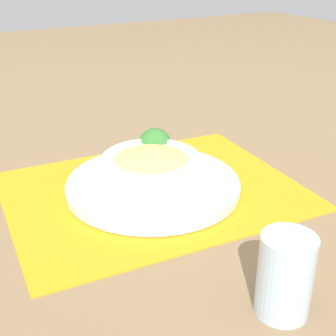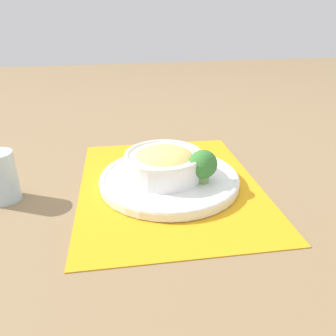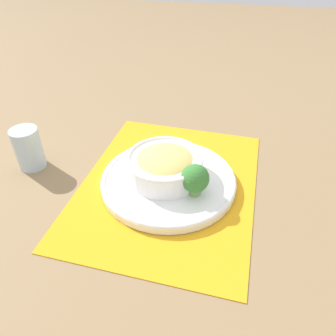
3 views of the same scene
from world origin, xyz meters
The scene contains 9 objects.
ground_plane centered at (0.00, 0.00, 0.00)m, with size 4.00×4.00×0.00m, color #8C704C.
placemat centered at (0.00, 0.00, 0.00)m, with size 0.53×0.43×0.00m.
plate centered at (0.00, 0.00, 0.02)m, with size 0.31×0.31×0.02m.
bowl centered at (-0.01, -0.01, 0.05)m, with size 0.18×0.18×0.07m.
broccoli_floret centered at (0.04, 0.06, 0.06)m, with size 0.06×0.06×0.07m.
carrot_slice_near centered at (-0.02, 0.05, 0.02)m, with size 0.04×0.04×0.01m.
carrot_slice_middle centered at (-0.03, 0.04, 0.02)m, with size 0.04×0.04×0.01m.
carrot_slice_far centered at (-0.04, 0.03, 0.02)m, with size 0.04×0.04×0.01m.
water_glass centered at (-0.01, -0.35, 0.05)m, with size 0.07×0.07×0.10m.
Camera 3 is at (0.57, 0.11, 0.50)m, focal length 35.00 mm.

